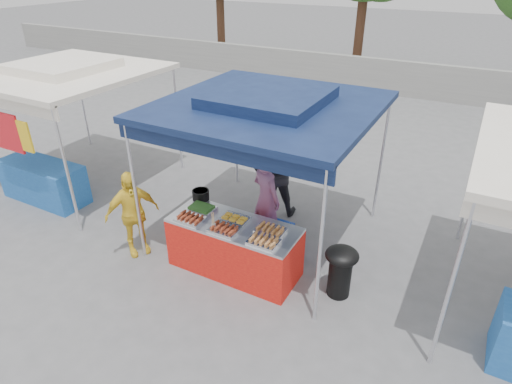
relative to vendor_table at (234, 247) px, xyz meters
The scene contains 20 objects.
ground_plane 0.44m from the vendor_table, 90.00° to the left, with size 80.00×80.00×0.00m, color slate.
back_wall 11.10m from the vendor_table, 90.00° to the left, with size 40.00×0.25×1.20m, color gray.
main_canopy 2.22m from the vendor_table, 90.00° to the left, with size 3.20×3.20×2.57m.
neighbor_stall_left 4.70m from the vendor_table, behind, with size 3.20×3.20×2.57m.
vendor_table is the anchor object (origin of this frame).
food_tray_fl 0.81m from the vendor_table, 158.77° to the right, with size 0.42×0.30×0.07m.
food_tray_fm 0.52m from the vendor_table, 92.96° to the right, with size 0.42×0.30×0.07m.
food_tray_fr 0.81m from the vendor_table, 20.35° to the right, with size 0.42×0.30×0.07m.
food_tray_bl 0.79m from the vendor_table, behind, with size 0.42×0.30×0.07m.
food_tray_bm 0.47m from the vendor_table, 110.11° to the left, with size 0.42×0.30×0.07m.
food_tray_br 0.75m from the vendor_table, ahead, with size 0.42×0.30×0.07m.
cooking_pot 1.06m from the vendor_table, 156.03° to the left, with size 0.28×0.28×0.16m, color black.
skewer_cup 0.57m from the vendor_table, 124.61° to the right, with size 0.07×0.07×0.09m, color silver.
wok_burner 1.63m from the vendor_table, ahead, with size 0.48×0.48×0.80m.
crate_left 0.79m from the vendor_table, 121.56° to the left, with size 0.50×0.35×0.30m, color #1640B8.
crate_right 0.91m from the vendor_table, 62.74° to the left, with size 0.45×0.31×0.27m, color #1640B8.
crate_stacked 0.86m from the vendor_table, 62.74° to the left, with size 0.43×0.30×0.26m, color #1640B8.
vendor_woman 1.02m from the vendor_table, 86.36° to the left, with size 0.60×0.39×1.64m, color #9C6390.
helper_man 1.92m from the vendor_table, 96.99° to the left, with size 0.84×0.65×1.72m, color #222227.
customer_person 1.73m from the vendor_table, 167.19° to the right, with size 0.86×0.36×1.47m, color yellow.
Camera 1 is at (2.84, -4.64, 4.33)m, focal length 30.00 mm.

